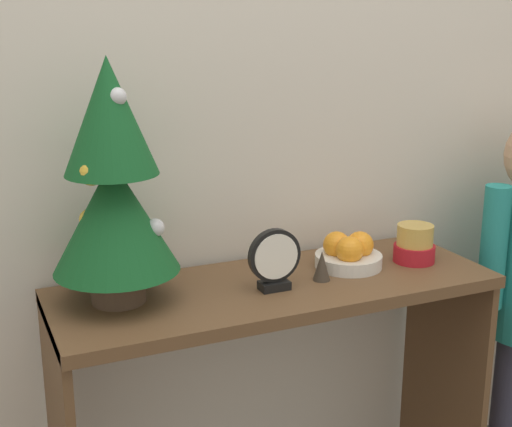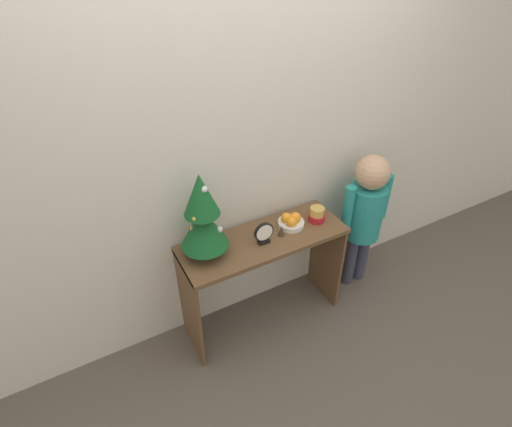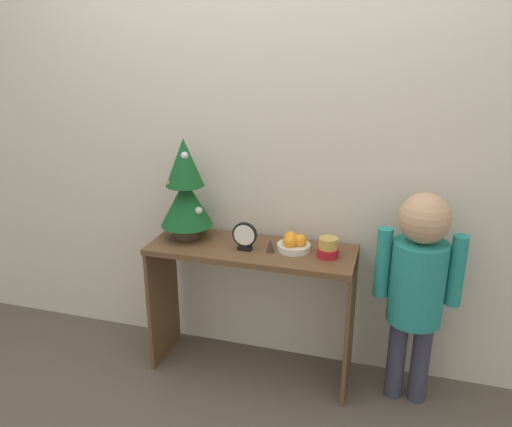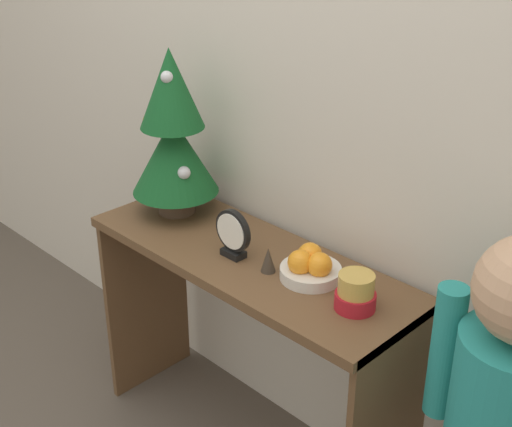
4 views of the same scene
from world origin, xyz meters
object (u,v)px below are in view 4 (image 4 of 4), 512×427
Objects in this scene: fruit_bowl at (310,267)px; child_figure at (508,404)px; desk_clock at (233,234)px; mini_tree at (173,134)px; singing_bowl at (356,293)px; figurine at (268,260)px.

child_figure is (0.61, -0.03, -0.09)m from fruit_bowl.
child_figure reaches higher than desk_clock.
mini_tree reaches higher than fruit_bowl.
desk_clock is (-0.24, -0.06, 0.04)m from fruit_bowl.
fruit_bowl is at bearing 170.22° from singing_bowl.
mini_tree is 0.79m from singing_bowl.
mini_tree is 0.49× the size of child_figure.
desk_clock is at bearing -175.27° from singing_bowl.
singing_bowl is at bearing -9.78° from fruit_bowl.
desk_clock is 0.85m from child_figure.
singing_bowl reaches higher than figurine.
singing_bowl is (0.18, -0.03, 0.01)m from fruit_bowl.
mini_tree is 1.23m from child_figure.
child_figure is at bearing 2.32° from desk_clock.
singing_bowl is (0.76, -0.04, -0.22)m from mini_tree.
mini_tree is 0.40m from desk_clock.
child_figure is at bearing -0.02° from singing_bowl.
singing_bowl is at bearing -3.13° from mini_tree.
singing_bowl is 0.73× the size of desk_clock.
desk_clock reaches higher than fruit_bowl.
child_figure is at bearing -2.01° from mini_tree.
mini_tree is 0.63m from fruit_bowl.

